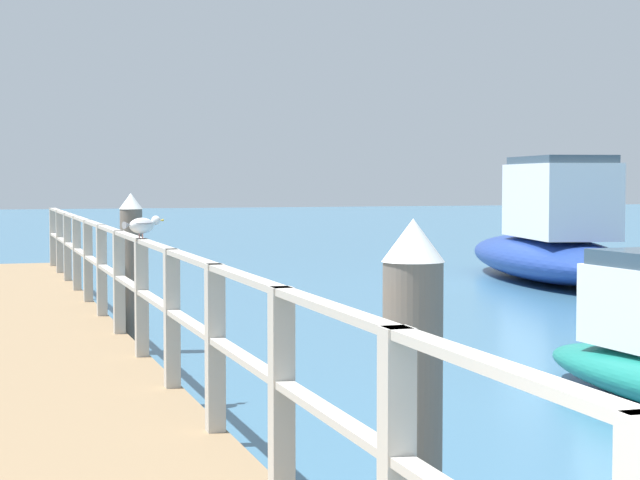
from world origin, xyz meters
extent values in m
cube|color=#846B4C|center=(0.00, 10.71, 0.25)|extent=(2.40, 21.42, 0.49)
cube|color=#B2ADA3|center=(1.12, 2.45, 1.06)|extent=(0.12, 0.12, 1.14)
cube|color=#B2ADA3|center=(1.12, 4.10, 1.06)|extent=(0.12, 0.12, 1.14)
cube|color=#B2ADA3|center=(1.12, 5.76, 1.06)|extent=(0.12, 0.12, 1.14)
cube|color=#B2ADA3|center=(1.12, 7.41, 1.06)|extent=(0.12, 0.12, 1.14)
cube|color=#B2ADA3|center=(1.12, 9.06, 1.06)|extent=(0.12, 0.12, 1.14)
cube|color=#B2ADA3|center=(1.12, 10.71, 1.06)|extent=(0.12, 0.12, 1.14)
cube|color=#B2ADA3|center=(1.12, 12.36, 1.06)|extent=(0.12, 0.12, 1.14)
cube|color=#B2ADA3|center=(1.12, 14.01, 1.06)|extent=(0.12, 0.12, 1.14)
cube|color=#B2ADA3|center=(1.12, 15.67, 1.06)|extent=(0.12, 0.12, 1.14)
cube|color=#B2ADA3|center=(1.12, 17.32, 1.06)|extent=(0.12, 0.12, 1.14)
cube|color=#B2ADA3|center=(1.12, 18.97, 1.06)|extent=(0.12, 0.12, 1.14)
cube|color=#B2ADA3|center=(1.12, 20.62, 1.06)|extent=(0.12, 0.12, 1.14)
cube|color=#B2ADA3|center=(1.12, 10.71, 1.61)|extent=(0.10, 19.82, 0.04)
cube|color=#B2ADA3|center=(1.12, 10.71, 1.12)|extent=(0.10, 19.82, 0.04)
cylinder|color=#6B6056|center=(1.50, 3.21, 0.91)|extent=(0.28, 0.28, 1.82)
cone|color=white|center=(1.50, 3.21, 1.92)|extent=(0.29, 0.29, 0.20)
cylinder|color=#6B6056|center=(1.50, 12.44, 0.91)|extent=(0.28, 0.28, 1.82)
cone|color=white|center=(1.50, 12.44, 1.92)|extent=(0.29, 0.29, 0.20)
ellipsoid|color=white|center=(1.12, 9.01, 1.76)|extent=(0.31, 0.25, 0.15)
sphere|color=white|center=(1.27, 9.10, 1.80)|extent=(0.09, 0.09, 0.09)
cone|color=gold|center=(1.33, 9.13, 1.80)|extent=(0.06, 0.05, 0.02)
cone|color=#939399|center=(0.98, 8.92, 1.77)|extent=(0.10, 0.10, 0.07)
ellipsoid|color=#939399|center=(1.12, 9.01, 1.78)|extent=(0.28, 0.27, 0.04)
cylinder|color=tan|center=(1.10, 9.03, 1.66)|extent=(0.01, 0.01, 0.05)
cylinder|color=tan|center=(1.13, 8.98, 1.66)|extent=(0.01, 0.01, 0.05)
ellipsoid|color=navy|center=(11.47, 19.68, 0.48)|extent=(3.84, 8.23, 0.96)
cube|color=white|center=(11.33, 18.90, 1.74)|extent=(2.10, 3.40, 1.54)
cube|color=#334756|center=(11.33, 18.90, 2.59)|extent=(1.95, 3.07, 0.16)
camera|label=1|loc=(-0.45, -1.49, 2.20)|focal=61.89mm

